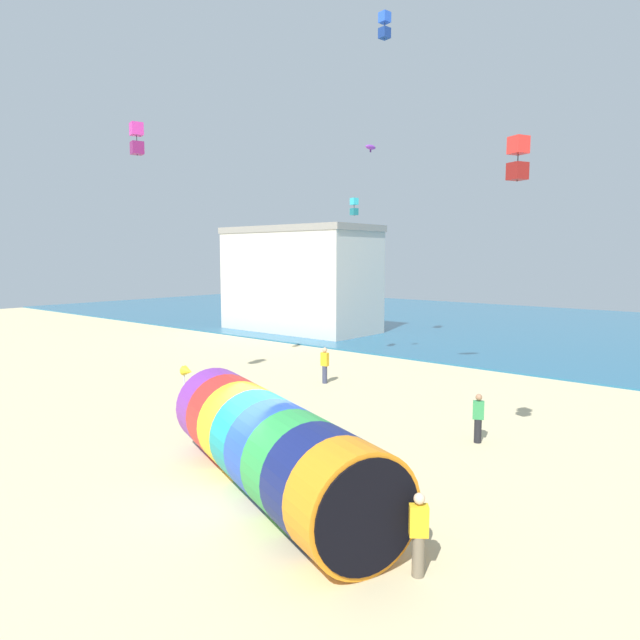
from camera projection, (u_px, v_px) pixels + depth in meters
The scene contains 13 objects.
ground_plane at pixel (240, 490), 14.95m from camera, with size 120.00×120.00×0.00m, color #CCBA8C.
sea at pixel (616, 334), 44.61m from camera, with size 120.00×40.00×0.10m, color #236084.
giant_inflatable_tube at pixel (270, 446), 14.62m from camera, with size 9.47×5.64×2.49m.
kite_handler at pixel (419, 534), 10.82m from camera, with size 0.42×0.39×1.66m.
kite_magenta_box at pixel (137, 139), 23.14m from camera, with size 0.59×0.59×1.34m.
kite_blue_box at pixel (385, 25), 31.39m from camera, with size 0.60×0.60×1.47m.
kite_red_box at pixel (518, 158), 14.49m from camera, with size 0.53×0.53×1.16m.
kite_purple_parafoil at pixel (371, 147), 28.59m from camera, with size 0.38×0.75×0.39m.
kite_cyan_box at pixel (354, 207), 30.71m from camera, with size 0.41×0.41×0.97m.
bystander_near_water at pixel (478, 418), 18.64m from camera, with size 0.42×0.35×1.63m.
bystander_mid_beach at pixel (325, 365), 27.38m from camera, with size 0.38×0.25×1.75m.
promenade_building at pixel (300, 279), 45.96m from camera, with size 12.66×6.15×8.45m.
beach_flag at pixel (188, 373), 20.01m from camera, with size 0.47×0.36×2.26m.
Camera 1 is at (10.90, -9.59, 6.10)m, focal length 32.00 mm.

